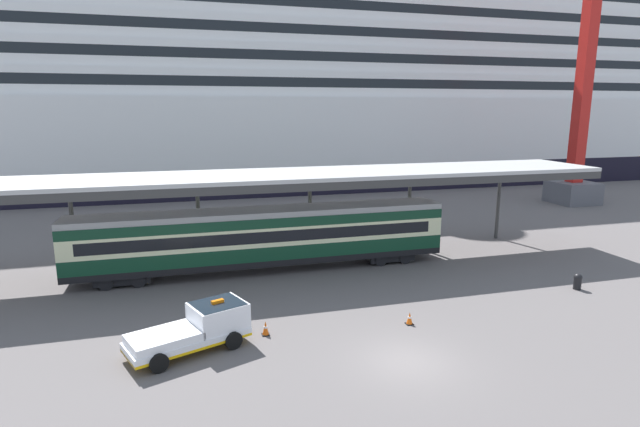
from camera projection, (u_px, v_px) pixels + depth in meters
ground_plane at (407, 361)px, 21.05m from camera, size 400.00×400.00×0.00m
cruise_ship at (320, 79)px, 71.44m from camera, size 127.70×25.21×43.22m
platform_canopy at (261, 178)px, 32.03m from camera, size 47.30×6.38×6.32m
train_carriage at (264, 236)px, 32.40m from camera, size 23.93×2.81×4.11m
service_truck at (199, 327)px, 22.06m from camera, size 5.58×3.77×2.02m
traffic_cone_near at (410, 318)px, 24.63m from camera, size 0.36×0.36×0.63m
traffic_cone_mid at (266, 328)px, 23.45m from camera, size 0.36×0.36×0.70m
dockside_crane at (593, 33)px, 52.93m from camera, size 12.21×4.40×59.62m
quay_bollard at (578, 281)px, 29.39m from camera, size 0.48×0.48×0.96m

